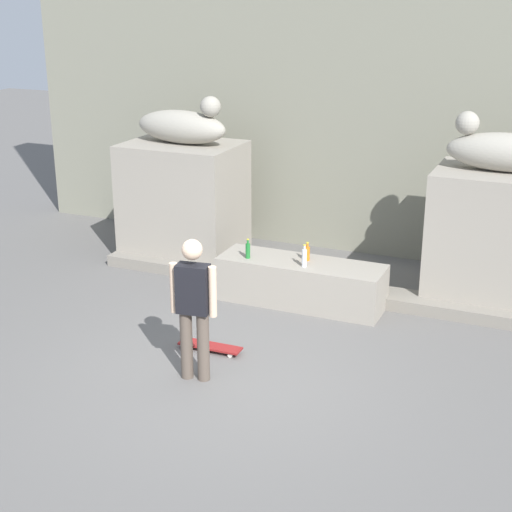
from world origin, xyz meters
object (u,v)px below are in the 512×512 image
at_px(skateboard, 210,346).
at_px(bottle_green, 248,250).
at_px(statue_reclining_left, 183,126).
at_px(skater, 194,304).
at_px(bottle_clear, 304,257).
at_px(bottle_orange, 307,253).
at_px(statue_reclining_right, 504,150).

xyz_separation_m(skateboard, bottle_green, (-0.24, 1.69, 0.68)).
xyz_separation_m(statue_reclining_left, skater, (2.09, -3.70, -1.24)).
relative_size(bottle_clear, bottle_orange, 1.19).
height_order(statue_reclining_left, skater, statue_reclining_left).
height_order(skater, bottle_clear, skater).
bearing_deg(bottle_clear, bottle_orange, 100.94).
relative_size(bottle_orange, bottle_green, 0.93).
height_order(statue_reclining_right, skateboard, statue_reclining_right).
distance_m(statue_reclining_left, bottle_clear, 3.19).
bearing_deg(skater, statue_reclining_right, -134.96).
bearing_deg(statue_reclining_right, bottle_green, 22.34).
xyz_separation_m(statue_reclining_right, skateboard, (-2.93, -3.02, -2.10)).
bearing_deg(statue_reclining_left, skateboard, -51.46).
height_order(skateboard, bottle_clear, bottle_clear).
bearing_deg(skater, bottle_clear, -108.86).
bearing_deg(skateboard, bottle_green, -83.09).
height_order(statue_reclining_left, bottle_orange, statue_reclining_left).
bearing_deg(skateboard, statue_reclining_right, -135.30).
distance_m(statue_reclining_right, bottle_clear, 3.03).
height_order(bottle_clear, bottle_orange, bottle_clear).
relative_size(statue_reclining_left, skater, 0.99).
bearing_deg(bottle_clear, statue_reclining_right, 29.94).
xyz_separation_m(skater, bottle_clear, (0.45, 2.36, -0.16)).
relative_size(skateboard, bottle_green, 2.83).
bearing_deg(bottle_orange, skater, -98.62).
xyz_separation_m(skateboard, bottle_clear, (0.60, 1.68, 0.69)).
height_order(statue_reclining_left, bottle_clear, statue_reclining_left).
xyz_separation_m(bottle_clear, bottle_orange, (-0.05, 0.26, -0.03)).
bearing_deg(bottle_green, skateboard, -81.92).
bearing_deg(statue_reclining_right, bottle_clear, 29.56).
relative_size(statue_reclining_right, skater, 0.96).
relative_size(statue_reclining_right, bottle_clear, 5.06).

